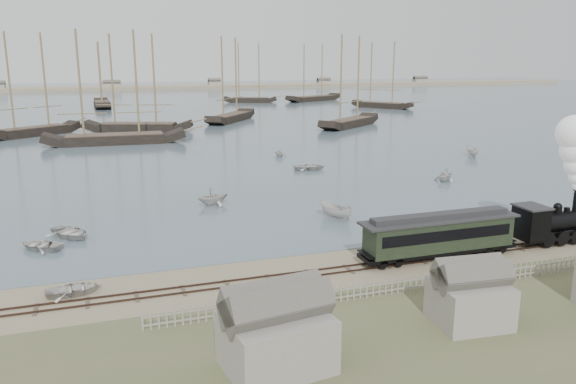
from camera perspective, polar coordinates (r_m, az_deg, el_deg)
name	(u,v)px	position (r m, az deg, el deg)	size (l,w,h in m)	color
ground	(350,259)	(43.58, 6.29, -6.78)	(600.00, 600.00, 0.00)	gray
harbor_water	(149,101)	(208.25, -13.99, 8.93)	(600.00, 336.00, 0.06)	#465965
rail_track	(361,267)	(41.88, 7.45, -7.61)	(120.00, 1.80, 0.16)	#38251E
picket_fence_west	(301,308)	(35.28, 1.37, -11.73)	(19.00, 0.10, 1.20)	gray
picket_fence_east	(554,274)	(44.66, 25.39, -7.55)	(15.00, 0.10, 1.20)	gray
shed_left	(277,368)	(29.27, -1.17, -17.41)	(5.00, 4.00, 4.10)	gray
shed_mid	(468,323)	(35.07, 17.83, -12.59)	(4.00, 3.50, 3.60)	gray
far_spit	(134,90)	(287.90, -15.41, 9.99)	(500.00, 20.00, 1.80)	tan
locomotive	(570,187)	(51.42, 26.74, 0.42)	(8.18, 3.06, 10.20)	black
passenger_coach	(439,234)	(44.39, 15.12, -4.11)	(12.79, 2.47, 3.11)	black
beached_dinghy	(74,289)	(39.59, -20.94, -9.20)	(3.50, 2.50, 0.73)	beige
rowboat_0	(70,233)	(51.49, -21.25, -3.86)	(4.29, 3.06, 0.89)	beige
rowboat_1	(213,196)	(59.04, -7.64, -0.42)	(3.47, 3.00, 1.83)	beige
rowboat_2	(335,211)	(53.65, 4.83, -1.95)	(3.85, 1.45, 1.49)	beige
rowboat_3	(309,167)	(76.99, 2.20, 2.58)	(4.34, 3.10, 0.90)	beige
rowboat_4	(445,175)	(72.51, 15.67, 1.70)	(3.08, 2.66, 1.62)	beige
rowboat_5	(472,152)	(92.03, 18.20, 3.89)	(3.81, 1.43, 1.47)	beige
rowboat_7	(279,152)	(87.36, -0.89, 4.05)	(2.59, 2.24, 1.37)	beige
rowboat_8	(41,245)	(49.28, -23.82, -4.94)	(3.66, 2.61, 0.76)	beige
schooner_1	(30,84)	(121.51, -24.78, 9.90)	(18.93, 4.37, 20.00)	black
schooner_2	(135,83)	(121.76, -15.25, 10.66)	(22.45, 5.18, 20.00)	black
schooner_3	(230,79)	(137.43, -5.90, 11.32)	(21.48, 4.96, 20.00)	black
schooner_4	(351,81)	(126.56, 6.39, 11.13)	(21.47, 4.95, 20.00)	black
schooner_5	(383,75)	(176.00, 9.64, 11.65)	(19.28, 4.45, 20.00)	black
schooner_7	(100,75)	(186.05, -18.57, 11.24)	(22.33, 5.15, 20.00)	black
schooner_8	(250,73)	(195.74, -3.90, 11.97)	(18.08, 4.17, 20.00)	black
schooner_9	(314,72)	(203.43, 2.66, 12.04)	(24.03, 5.55, 20.00)	black
schooner_10	(111,87)	(104.67, -17.50, 10.13)	(24.54, 5.66, 20.00)	black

